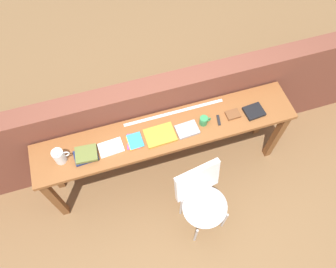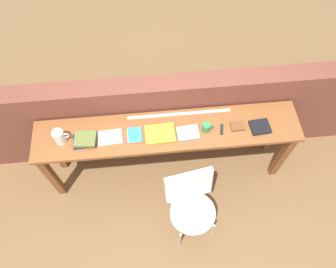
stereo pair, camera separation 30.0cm
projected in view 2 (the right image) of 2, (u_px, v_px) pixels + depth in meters
name	position (u px, v px, depth m)	size (l,w,h in m)	color
ground_plane	(170.00, 193.00, 3.66)	(40.00, 40.00, 0.00)	brown
brick_wall_back	(164.00, 117.00, 3.47)	(6.00, 0.20, 1.16)	brown
sideboard	(168.00, 138.00, 3.16)	(2.50, 0.44, 0.88)	brown
chair_white_moulded	(191.00, 204.00, 3.06)	(0.51, 0.52, 0.89)	white
pitcher_white	(59.00, 137.00, 2.92)	(0.14, 0.10, 0.18)	white
book_stack_leftmost	(85.00, 140.00, 2.96)	(0.22, 0.18, 0.06)	navy
magazine_cycling	(110.00, 137.00, 3.00)	(0.22, 0.15, 0.02)	white
pamphlet_pile_colourful	(134.00, 135.00, 3.01)	(0.16, 0.18, 0.01)	#E5334C
book_open_centre	(160.00, 134.00, 3.01)	(0.28, 0.20, 0.02)	gold
book_grey_hardcover	(188.00, 133.00, 3.01)	(0.20, 0.15, 0.03)	#9E9EA3
mug	(206.00, 127.00, 3.01)	(0.11, 0.08, 0.09)	#338C4C
multitool_folded	(222.00, 129.00, 3.04)	(0.02, 0.11, 0.02)	black
leather_journal_brown	(238.00, 126.00, 3.05)	(0.13, 0.10, 0.02)	brown
book_repair_rightmost	(260.00, 127.00, 3.04)	(0.18, 0.16, 0.03)	black
ruler_metal_back_edge	(179.00, 114.00, 3.13)	(0.99, 0.03, 0.00)	silver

